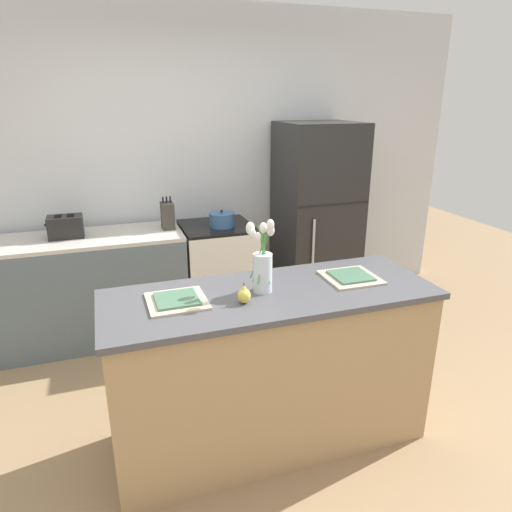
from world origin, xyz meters
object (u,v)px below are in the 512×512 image
at_px(stove_range, 218,274).
at_px(toaster, 66,227).
at_px(flower_vase, 262,264).
at_px(plate_setting_left, 177,300).
at_px(refrigerator, 316,219).
at_px(pear_figurine, 244,295).
at_px(cooking_pot, 222,219).
at_px(knife_block, 168,215).
at_px(plate_setting_right, 351,277).

bearing_deg(stove_range, toaster, 178.49).
height_order(stove_range, flower_vase, flower_vase).
bearing_deg(stove_range, plate_setting_left, -110.95).
bearing_deg(refrigerator, plate_setting_left, -134.63).
xyz_separation_m(flower_vase, pear_figurine, (-0.14, -0.11, -0.11)).
relative_size(stove_range, flower_vase, 2.20).
distance_m(stove_range, plate_setting_left, 1.76).
bearing_deg(stove_range, flower_vase, -95.17).
bearing_deg(cooking_pot, stove_range, 121.80).
relative_size(plate_setting_left, cooking_pot, 1.37).
bearing_deg(cooking_pot, refrigerator, 3.33).
distance_m(plate_setting_left, toaster, 1.71).
xyz_separation_m(flower_vase, knife_block, (-0.27, 1.61, -0.10)).
distance_m(pear_figurine, toaster, 1.95).
height_order(flower_vase, knife_block, flower_vase).
distance_m(flower_vase, cooking_pot, 1.54).
xyz_separation_m(flower_vase, cooking_pot, (0.18, 1.52, -0.15)).
relative_size(stove_range, cooking_pot, 4.08).
relative_size(pear_figurine, toaster, 0.39).
bearing_deg(stove_range, pear_figurine, -99.38).
distance_m(flower_vase, knife_block, 1.63).
bearing_deg(cooking_pot, plate_setting_right, -76.34).
distance_m(refrigerator, knife_block, 1.37).
xyz_separation_m(toaster, cooking_pot, (1.24, -0.08, -0.03)).
height_order(stove_range, plate_setting_left, plate_setting_left).
xyz_separation_m(plate_setting_left, plate_setting_right, (1.00, 0.00, 0.00)).
relative_size(pear_figurine, cooking_pot, 0.50).
relative_size(cooking_pot, knife_block, 0.82).
bearing_deg(refrigerator, stove_range, -179.96).
xyz_separation_m(stove_range, plate_setting_left, (-0.60, -1.57, 0.51)).
xyz_separation_m(plate_setting_left, knife_block, (0.19, 1.60, 0.05)).
xyz_separation_m(refrigerator, knife_block, (-1.36, 0.03, 0.14)).
bearing_deg(plate_setting_left, plate_setting_right, 0.00).
distance_m(plate_setting_right, knife_block, 1.80).
height_order(stove_range, pear_figurine, pear_figurine).
height_order(plate_setting_left, toaster, toaster).
relative_size(plate_setting_left, knife_block, 1.12).
xyz_separation_m(flower_vase, plate_setting_left, (-0.46, 0.01, -0.14)).
height_order(pear_figurine, toaster, toaster).
relative_size(flower_vase, toaster, 1.46).
distance_m(plate_setting_left, plate_setting_right, 1.00).
relative_size(flower_vase, plate_setting_right, 1.36).
bearing_deg(toaster, plate_setting_right, -44.93).
bearing_deg(plate_setting_right, stove_range, 104.34).
bearing_deg(refrigerator, flower_vase, -124.71).
distance_m(stove_range, toaster, 1.32).
distance_m(stove_range, refrigerator, 1.04).
distance_m(plate_setting_right, cooking_pot, 1.56).
xyz_separation_m(plate_setting_left, cooking_pot, (0.63, 1.52, -0.00)).
distance_m(toaster, knife_block, 0.80).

